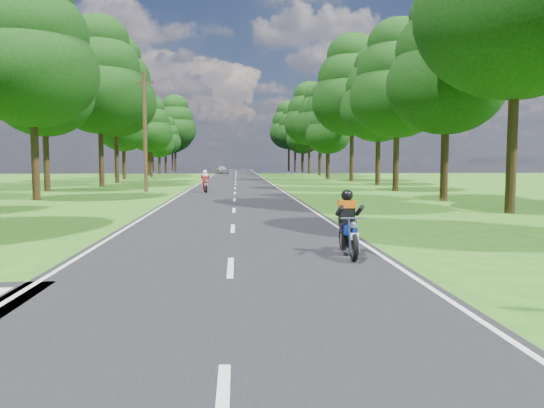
{
  "coord_description": "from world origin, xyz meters",
  "views": [
    {
      "loc": [
        0.13,
        -8.28,
        2.11
      ],
      "look_at": [
        0.95,
        4.0,
        1.1
      ],
      "focal_mm": 35.0,
      "sensor_mm": 36.0,
      "label": 1
    }
  ],
  "objects": [
    {
      "name": "ground",
      "position": [
        0.0,
        0.0,
        0.0
      ],
      "size": [
        160.0,
        160.0,
        0.0
      ],
      "primitive_type": "plane",
      "color": "#225F15",
      "rests_on": "ground"
    },
    {
      "name": "main_road",
      "position": [
        0.0,
        50.0,
        0.01
      ],
      "size": [
        7.0,
        140.0,
        0.02
      ],
      "primitive_type": "cube",
      "color": "black",
      "rests_on": "ground"
    },
    {
      "name": "road_markings",
      "position": [
        -0.14,
        48.13,
        0.02
      ],
      "size": [
        7.4,
        140.0,
        0.01
      ],
      "color": "silver",
      "rests_on": "main_road"
    },
    {
      "name": "treeline",
      "position": [
        1.43,
        60.06,
        8.25
      ],
      "size": [
        40.0,
        115.35,
        14.78
      ],
      "color": "black",
      "rests_on": "ground"
    },
    {
      "name": "telegraph_pole",
      "position": [
        -6.0,
        28.0,
        4.07
      ],
      "size": [
        1.2,
        0.26,
        8.0
      ],
      "color": "#382616",
      "rests_on": "ground"
    },
    {
      "name": "rider_near_blue",
      "position": [
        2.58,
        3.16,
        0.75
      ],
      "size": [
        0.65,
        1.76,
        1.45
      ],
      "primitive_type": null,
      "rotation": [
        0.0,
        0.0,
        -0.04
      ],
      "color": "navy",
      "rests_on": "main_road"
    },
    {
      "name": "rider_far_red",
      "position": [
        -1.95,
        26.89,
        0.76
      ],
      "size": [
        0.82,
        1.85,
        1.49
      ],
      "primitive_type": null,
      "rotation": [
        0.0,
        0.0,
        0.13
      ],
      "color": "#950D0B",
      "rests_on": "main_road"
    },
    {
      "name": "distant_car",
      "position": [
        -2.36,
        77.58,
        0.69
      ],
      "size": [
        2.81,
        4.25,
        1.35
      ],
      "primitive_type": "imported",
      "rotation": [
        0.0,
        0.0,
        0.34
      ],
      "color": "#A9ACB0",
      "rests_on": "main_road"
    }
  ]
}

